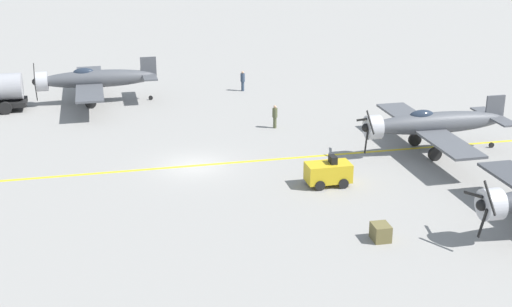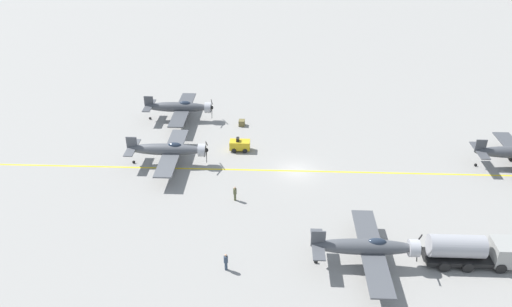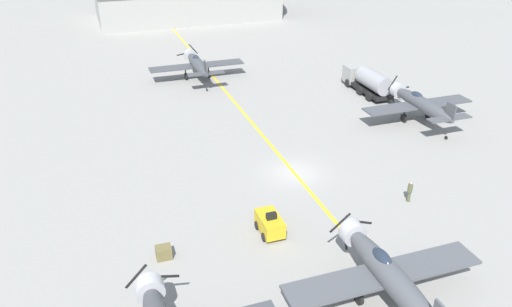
{
  "view_description": "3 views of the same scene",
  "coord_description": "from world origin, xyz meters",
  "px_view_note": "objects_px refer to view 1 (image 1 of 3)",
  "views": [
    {
      "loc": [
        -41.82,
        5.55,
        15.78
      ],
      "look_at": [
        -4.99,
        -2.87,
        2.33
      ],
      "focal_mm": 50.0,
      "sensor_mm": 36.0,
      "label": 1
    },
    {
      "loc": [
        51.81,
        -2.69,
        30.93
      ],
      "look_at": [
        -0.24,
        -4.91,
        2.16
      ],
      "focal_mm": 35.0,
      "sensor_mm": 36.0,
      "label": 2
    },
    {
      "loc": [
        -15.15,
        -33.67,
        20.86
      ],
      "look_at": [
        -3.68,
        -0.65,
        2.82
      ],
      "focal_mm": 35.0,
      "sensor_mm": 36.0,
      "label": 3
    }
  ],
  "objects_px": {
    "airplane_mid_right": "(93,79)",
    "tow_tractor": "(328,172)",
    "ground_crew_inspecting": "(275,116)",
    "supply_crate_by_tanker": "(381,232)",
    "airplane_near_center": "(431,124)",
    "ground_crew_walking": "(243,80)"
  },
  "relations": [
    {
      "from": "airplane_mid_right",
      "to": "tow_tractor",
      "type": "bearing_deg",
      "value": -138.23
    },
    {
      "from": "tow_tractor",
      "to": "ground_crew_inspecting",
      "type": "xyz_separation_m",
      "value": [
        11.48,
        0.29,
        0.15
      ]
    },
    {
      "from": "ground_crew_inspecting",
      "to": "supply_crate_by_tanker",
      "type": "bearing_deg",
      "value": -178.35
    },
    {
      "from": "tow_tractor",
      "to": "airplane_near_center",
      "type": "bearing_deg",
      "value": -64.73
    },
    {
      "from": "ground_crew_inspecting",
      "to": "ground_crew_walking",
      "type": "bearing_deg",
      "value": 0.38
    },
    {
      "from": "tow_tractor",
      "to": "ground_crew_inspecting",
      "type": "height_order",
      "value": "tow_tractor"
    },
    {
      "from": "airplane_mid_right",
      "to": "tow_tractor",
      "type": "xyz_separation_m",
      "value": [
        -21.36,
        -13.07,
        -1.22
      ]
    },
    {
      "from": "airplane_mid_right",
      "to": "airplane_near_center",
      "type": "relative_size",
      "value": 1.0
    },
    {
      "from": "tow_tractor",
      "to": "supply_crate_by_tanker",
      "type": "height_order",
      "value": "tow_tractor"
    },
    {
      "from": "airplane_near_center",
      "to": "ground_crew_inspecting",
      "type": "height_order",
      "value": "airplane_near_center"
    },
    {
      "from": "tow_tractor",
      "to": "ground_crew_walking",
      "type": "height_order",
      "value": "tow_tractor"
    },
    {
      "from": "tow_tractor",
      "to": "ground_crew_walking",
      "type": "xyz_separation_m",
      "value": [
        22.58,
        0.37,
        0.18
      ]
    },
    {
      "from": "tow_tractor",
      "to": "ground_crew_inspecting",
      "type": "bearing_deg",
      "value": 1.46
    },
    {
      "from": "airplane_mid_right",
      "to": "supply_crate_by_tanker",
      "type": "xyz_separation_m",
      "value": [
        -28.78,
        -13.32,
        -1.6
      ]
    },
    {
      "from": "airplane_near_center",
      "to": "ground_crew_inspecting",
      "type": "relative_size",
      "value": 6.95
    },
    {
      "from": "airplane_mid_right",
      "to": "ground_crew_walking",
      "type": "distance_m",
      "value": 12.8
    },
    {
      "from": "airplane_near_center",
      "to": "tow_tractor",
      "type": "relative_size",
      "value": 4.62
    },
    {
      "from": "ground_crew_walking",
      "to": "ground_crew_inspecting",
      "type": "bearing_deg",
      "value": -179.62
    },
    {
      "from": "tow_tractor",
      "to": "supply_crate_by_tanker",
      "type": "relative_size",
      "value": 2.6
    },
    {
      "from": "ground_crew_walking",
      "to": "ground_crew_inspecting",
      "type": "relative_size",
      "value": 1.03
    },
    {
      "from": "airplane_near_center",
      "to": "ground_crew_walking",
      "type": "height_order",
      "value": "airplane_near_center"
    },
    {
      "from": "ground_crew_inspecting",
      "to": "tow_tractor",
      "type": "bearing_deg",
      "value": -178.54
    }
  ]
}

